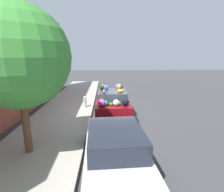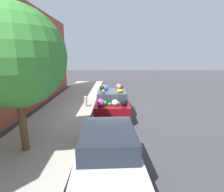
% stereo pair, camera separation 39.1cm
% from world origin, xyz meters
% --- Properties ---
extents(ground_plane, '(60.00, 60.00, 0.00)m').
position_xyz_m(ground_plane, '(0.00, 0.00, 0.00)').
color(ground_plane, '#38383A').
extents(sidewalk_curb, '(24.00, 3.20, 0.14)m').
position_xyz_m(sidewalk_curb, '(0.00, 2.70, 0.07)').
color(sidewalk_curb, '#9E998E').
rests_on(sidewalk_curb, ground).
extents(building_facade, '(18.00, 1.20, 6.34)m').
position_xyz_m(building_facade, '(0.02, 4.92, 3.13)').
color(building_facade, '#9E4C38').
rests_on(building_facade, ground).
extents(street_tree, '(3.14, 3.14, 4.69)m').
position_xyz_m(street_tree, '(-4.16, 2.91, 3.25)').
color(street_tree, brown).
rests_on(street_tree, sidewalk_curb).
extents(fire_hydrant, '(0.20, 0.20, 0.70)m').
position_xyz_m(fire_hydrant, '(0.97, 1.60, 0.48)').
color(fire_hydrant, '#B2B2B7').
rests_on(fire_hydrant, sidewalk_curb).
extents(art_car, '(3.93, 1.83, 1.75)m').
position_xyz_m(art_car, '(-0.05, -0.06, 0.75)').
color(art_car, maroon).
rests_on(art_car, ground).
extents(parked_car_plain, '(4.42, 1.88, 1.35)m').
position_xyz_m(parked_car_plain, '(-5.07, 0.06, 0.69)').
color(parked_car_plain, '#B7BABF').
rests_on(parked_car_plain, ground).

